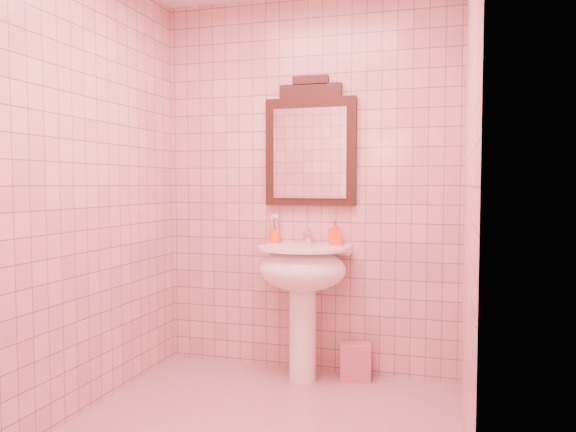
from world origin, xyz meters
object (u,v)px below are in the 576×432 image
(mirror, at_px, (310,146))
(toothbrush_cup, at_px, (275,236))
(towel, at_px, (355,362))
(pedestal_sink, at_px, (302,278))
(soap_dispenser, at_px, (335,233))

(mirror, xyz_separation_m, toothbrush_cup, (-0.24, -0.03, -0.60))
(towel, bearing_deg, pedestal_sink, -160.40)
(pedestal_sink, relative_size, soap_dispenser, 5.32)
(mirror, relative_size, toothbrush_cup, 5.02)
(pedestal_sink, bearing_deg, soap_dispenser, 39.08)
(mirror, relative_size, towel, 3.62)
(mirror, height_order, towel, mirror)
(mirror, height_order, soap_dispenser, mirror)
(mirror, xyz_separation_m, soap_dispenser, (0.18, -0.06, -0.57))
(pedestal_sink, bearing_deg, toothbrush_cup, 143.78)
(mirror, distance_m, towel, 1.43)
(pedestal_sink, distance_m, toothbrush_cup, 0.39)
(toothbrush_cup, bearing_deg, pedestal_sink, -36.22)
(toothbrush_cup, relative_size, towel, 0.72)
(mirror, bearing_deg, toothbrush_cup, -173.67)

